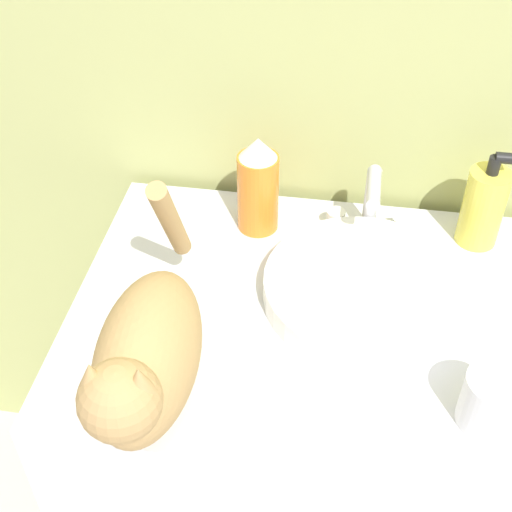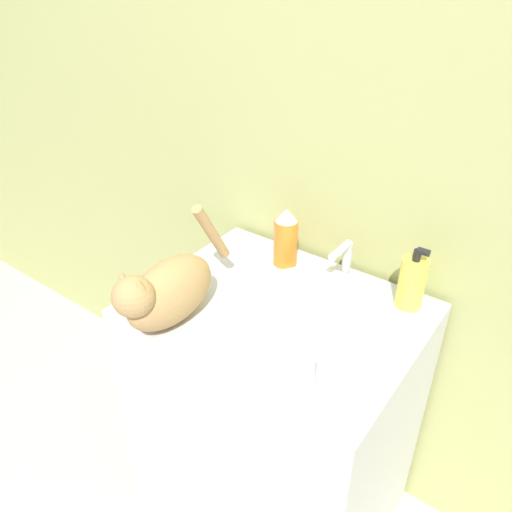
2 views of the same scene
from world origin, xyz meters
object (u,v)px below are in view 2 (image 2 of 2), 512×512
soap_bottle (412,282)px  spray_bottle (286,238)px  cat (166,291)px  cup (335,375)px

soap_bottle → spray_bottle: (-0.37, -0.02, 0.01)m
cat → cup: (0.44, 0.04, -0.05)m
spray_bottle → cat: bearing=-101.9°
cat → cup: cat is taller
cat → spray_bottle: bearing=166.3°
spray_bottle → cup: 0.51m
spray_bottle → cup: size_ratio=2.18×
cat → cup: bearing=93.3°
cat → spray_bottle: size_ratio=2.22×
soap_bottle → cup: 0.38m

